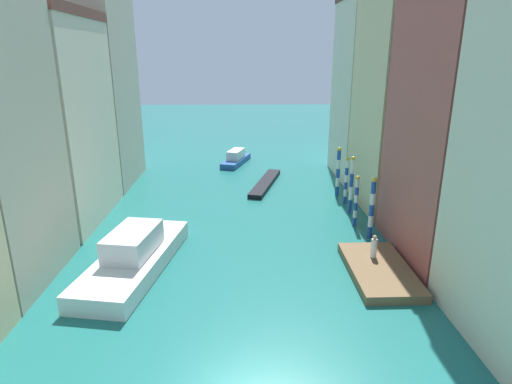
{
  "coord_description": "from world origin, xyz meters",
  "views": [
    {
      "loc": [
        0.42,
        -13.08,
        12.27
      ],
      "look_at": [
        1.58,
        20.52,
        1.5
      ],
      "focal_mm": 29.88,
      "sensor_mm": 36.0,
      "label": 1
    }
  ],
  "objects_px": {
    "mooring_pole_2": "(351,184)",
    "gondola_black": "(265,183)",
    "waterfront_dock": "(379,270)",
    "mooring_pole_1": "(356,200)",
    "person_on_dock": "(374,247)",
    "mooring_pole_0": "(372,207)",
    "vaporetto_white": "(134,256)",
    "mooring_pole_4": "(338,171)",
    "mooring_pole_3": "(346,180)",
    "motorboat_0": "(236,158)"
  },
  "relations": [
    {
      "from": "waterfront_dock",
      "to": "mooring_pole_3",
      "type": "bearing_deg",
      "value": 85.72
    },
    {
      "from": "person_on_dock",
      "to": "mooring_pole_3",
      "type": "bearing_deg",
      "value": 85.19
    },
    {
      "from": "mooring_pole_4",
      "to": "mooring_pole_3",
      "type": "bearing_deg",
      "value": -84.78
    },
    {
      "from": "mooring_pole_3",
      "to": "gondola_black",
      "type": "distance_m",
      "value": 8.92
    },
    {
      "from": "mooring_pole_0",
      "to": "person_on_dock",
      "type": "bearing_deg",
      "value": -103.6
    },
    {
      "from": "mooring_pole_0",
      "to": "mooring_pole_1",
      "type": "xyz_separation_m",
      "value": [
        -0.48,
        2.3,
        -0.27
      ]
    },
    {
      "from": "mooring_pole_1",
      "to": "person_on_dock",
      "type": "bearing_deg",
      "value": -94.57
    },
    {
      "from": "vaporetto_white",
      "to": "motorboat_0",
      "type": "bearing_deg",
      "value": 77.5
    },
    {
      "from": "waterfront_dock",
      "to": "mooring_pole_1",
      "type": "distance_m",
      "value": 7.85
    },
    {
      "from": "vaporetto_white",
      "to": "mooring_pole_2",
      "type": "bearing_deg",
      "value": 30.88
    },
    {
      "from": "mooring_pole_0",
      "to": "gondola_black",
      "type": "xyz_separation_m",
      "value": [
        -6.67,
        13.0,
        -2.05
      ]
    },
    {
      "from": "mooring_pole_2",
      "to": "waterfront_dock",
      "type": "bearing_deg",
      "value": -94.34
    },
    {
      "from": "waterfront_dock",
      "to": "mooring_pole_1",
      "type": "xyz_separation_m",
      "value": [
        0.5,
        7.64,
        1.74
      ]
    },
    {
      "from": "mooring_pole_3",
      "to": "mooring_pole_4",
      "type": "bearing_deg",
      "value": 95.22
    },
    {
      "from": "mooring_pole_3",
      "to": "motorboat_0",
      "type": "distance_m",
      "value": 17.62
    },
    {
      "from": "person_on_dock",
      "to": "vaporetto_white",
      "type": "bearing_deg",
      "value": -179.87
    },
    {
      "from": "mooring_pole_3",
      "to": "vaporetto_white",
      "type": "xyz_separation_m",
      "value": [
        -15.45,
        -11.5,
        -1.25
      ]
    },
    {
      "from": "vaporetto_white",
      "to": "mooring_pole_4",
      "type": "bearing_deg",
      "value": 42.16
    },
    {
      "from": "vaporetto_white",
      "to": "mooring_pole_3",
      "type": "bearing_deg",
      "value": 36.66
    },
    {
      "from": "waterfront_dock",
      "to": "mooring_pole_1",
      "type": "height_order",
      "value": "mooring_pole_1"
    },
    {
      "from": "mooring_pole_2",
      "to": "gondola_black",
      "type": "xyz_separation_m",
      "value": [
        -6.47,
        8.02,
        -2.2
      ]
    },
    {
      "from": "gondola_black",
      "to": "motorboat_0",
      "type": "xyz_separation_m",
      "value": [
        -3.01,
        9.01,
        0.42
      ]
    },
    {
      "from": "mooring_pole_0",
      "to": "mooring_pole_3",
      "type": "relative_size",
      "value": 1.07
    },
    {
      "from": "waterfront_dock",
      "to": "mooring_pole_3",
      "type": "distance_m",
      "value": 12.86
    },
    {
      "from": "person_on_dock",
      "to": "mooring_pole_0",
      "type": "xyz_separation_m",
      "value": [
        1.0,
        4.12,
        1.09
      ]
    },
    {
      "from": "mooring_pole_0",
      "to": "motorboat_0",
      "type": "height_order",
      "value": "mooring_pole_0"
    },
    {
      "from": "waterfront_dock",
      "to": "mooring_pole_2",
      "type": "distance_m",
      "value": 10.58
    },
    {
      "from": "mooring_pole_4",
      "to": "mooring_pole_2",
      "type": "bearing_deg",
      "value": -89.46
    },
    {
      "from": "mooring_pole_2",
      "to": "mooring_pole_4",
      "type": "xyz_separation_m",
      "value": [
        -0.04,
        4.66,
        -0.11
      ]
    },
    {
      "from": "mooring_pole_3",
      "to": "mooring_pole_2",
      "type": "bearing_deg",
      "value": -94.02
    },
    {
      "from": "person_on_dock",
      "to": "vaporetto_white",
      "type": "relative_size",
      "value": 0.13
    },
    {
      "from": "mooring_pole_1",
      "to": "mooring_pole_3",
      "type": "height_order",
      "value": "mooring_pole_3"
    },
    {
      "from": "waterfront_dock",
      "to": "vaporetto_white",
      "type": "relative_size",
      "value": 0.61
    },
    {
      "from": "mooring_pole_3",
      "to": "mooring_pole_4",
      "type": "height_order",
      "value": "mooring_pole_4"
    },
    {
      "from": "mooring_pole_4",
      "to": "motorboat_0",
      "type": "relative_size",
      "value": 0.67
    },
    {
      "from": "mooring_pole_1",
      "to": "mooring_pole_2",
      "type": "height_order",
      "value": "mooring_pole_2"
    },
    {
      "from": "mooring_pole_2",
      "to": "motorboat_0",
      "type": "bearing_deg",
      "value": 119.12
    },
    {
      "from": "mooring_pole_4",
      "to": "gondola_black",
      "type": "distance_m",
      "value": 7.55
    },
    {
      "from": "mooring_pole_1",
      "to": "mooring_pole_2",
      "type": "xyz_separation_m",
      "value": [
        0.29,
        2.68,
        0.43
      ]
    },
    {
      "from": "person_on_dock",
      "to": "mooring_pole_2",
      "type": "distance_m",
      "value": 9.23
    },
    {
      "from": "mooring_pole_1",
      "to": "gondola_black",
      "type": "relative_size",
      "value": 0.42
    },
    {
      "from": "mooring_pole_3",
      "to": "gondola_black",
      "type": "height_order",
      "value": "mooring_pole_3"
    },
    {
      "from": "motorboat_0",
      "to": "mooring_pole_2",
      "type": "bearing_deg",
      "value": -60.88
    },
    {
      "from": "person_on_dock",
      "to": "mooring_pole_4",
      "type": "distance_m",
      "value": 13.83
    },
    {
      "from": "person_on_dock",
      "to": "mooring_pole_0",
      "type": "bearing_deg",
      "value": 76.4
    },
    {
      "from": "gondola_black",
      "to": "mooring_pole_3",
      "type": "bearing_deg",
      "value": -40.46
    },
    {
      "from": "person_on_dock",
      "to": "gondola_black",
      "type": "relative_size",
      "value": 0.15
    },
    {
      "from": "mooring_pole_2",
      "to": "gondola_black",
      "type": "bearing_deg",
      "value": 128.89
    },
    {
      "from": "mooring_pole_0",
      "to": "gondola_black",
      "type": "bearing_deg",
      "value": 117.14
    },
    {
      "from": "mooring_pole_1",
      "to": "motorboat_0",
      "type": "relative_size",
      "value": 0.58
    }
  ]
}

